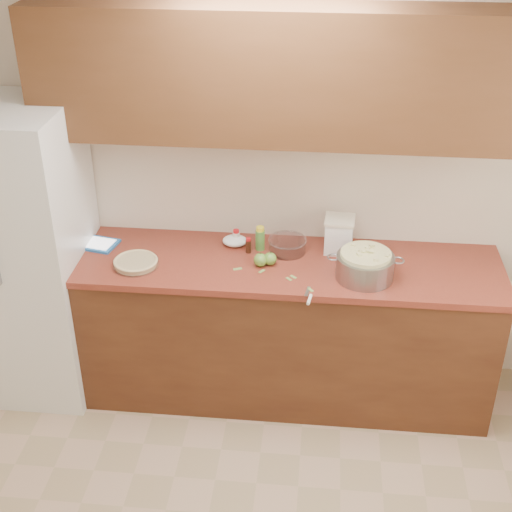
# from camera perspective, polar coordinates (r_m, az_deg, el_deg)

# --- Properties ---
(room_shell) EXTENTS (3.60, 3.60, 3.60)m
(room_shell) POSITION_cam_1_polar(r_m,az_deg,el_deg) (2.64, -1.44, -9.52)
(room_shell) COLOR tan
(room_shell) RESTS_ON ground
(counter_run) EXTENTS (2.64, 0.68, 0.92)m
(counter_run) POSITION_cam_1_polar(r_m,az_deg,el_deg) (4.32, 1.10, -5.69)
(counter_run) COLOR #532C17
(counter_run) RESTS_ON ground
(upper_cabinets) EXTENTS (2.60, 0.34, 0.70)m
(upper_cabinets) POSITION_cam_1_polar(r_m,az_deg,el_deg) (3.80, 1.52, 14.28)
(upper_cabinets) COLOR #543019
(upper_cabinets) RESTS_ON room_shell
(fridge) EXTENTS (0.70, 0.70, 1.80)m
(fridge) POSITION_cam_1_polar(r_m,az_deg,el_deg) (4.39, -17.98, 0.09)
(fridge) COLOR silver
(fridge) RESTS_ON ground
(pie) EXTENTS (0.26, 0.26, 0.04)m
(pie) POSITION_cam_1_polar(r_m,az_deg,el_deg) (4.07, -9.59, -0.52)
(pie) COLOR silver
(pie) RESTS_ON counter_run
(colander) EXTENTS (0.42, 0.32, 0.16)m
(colander) POSITION_cam_1_polar(r_m,az_deg,el_deg) (3.93, 8.71, -0.76)
(colander) COLOR gray
(colander) RESTS_ON counter_run
(flour_canister) EXTENTS (0.18, 0.18, 0.21)m
(flour_canister) POSITION_cam_1_polar(r_m,az_deg,el_deg) (4.16, 6.66, 1.73)
(flour_canister) COLOR white
(flour_canister) RESTS_ON counter_run
(tablet) EXTENTS (0.26, 0.22, 0.02)m
(tablet) POSITION_cam_1_polar(r_m,az_deg,el_deg) (4.33, -12.58, 0.95)
(tablet) COLOR #2770BE
(tablet) RESTS_ON counter_run
(paring_knife) EXTENTS (0.04, 0.18, 0.02)m
(paring_knife) POSITION_cam_1_polar(r_m,az_deg,el_deg) (3.74, 4.28, -3.39)
(paring_knife) COLOR gray
(paring_knife) RESTS_ON counter_run
(lemon_bottle) EXTENTS (0.05, 0.05, 0.15)m
(lemon_bottle) POSITION_cam_1_polar(r_m,az_deg,el_deg) (4.16, 0.33, 1.40)
(lemon_bottle) COLOR #4C8C38
(lemon_bottle) RESTS_ON counter_run
(cinnamon_shaker) EXTENTS (0.04, 0.04, 0.10)m
(cinnamon_shaker) POSITION_cam_1_polar(r_m,az_deg,el_deg) (4.21, -1.60, 1.47)
(cinnamon_shaker) COLOR beige
(cinnamon_shaker) RESTS_ON counter_run
(vanilla_bottle) EXTENTS (0.03, 0.03, 0.09)m
(vanilla_bottle) POSITION_cam_1_polar(r_m,az_deg,el_deg) (4.14, -0.61, 0.85)
(vanilla_bottle) COLOR black
(vanilla_bottle) RESTS_ON counter_run
(mixing_bowl) EXTENTS (0.23, 0.23, 0.08)m
(mixing_bowl) POSITION_cam_1_polar(r_m,az_deg,el_deg) (4.15, 2.52, 0.91)
(mixing_bowl) COLOR silver
(mixing_bowl) RESTS_ON counter_run
(paper_towel) EXTENTS (0.15, 0.12, 0.06)m
(paper_towel) POSITION_cam_1_polar(r_m,az_deg,el_deg) (4.22, -1.70, 1.22)
(paper_towel) COLOR white
(paper_towel) RESTS_ON counter_run
(apple_left) EXTENTS (0.08, 0.08, 0.09)m
(apple_left) POSITION_cam_1_polar(r_m,az_deg,el_deg) (4.00, 0.36, -0.31)
(apple_left) COLOR #5E8D31
(apple_left) RESTS_ON counter_run
(apple_center) EXTENTS (0.07, 0.07, 0.09)m
(apple_center) POSITION_cam_1_polar(r_m,az_deg,el_deg) (4.02, 1.13, -0.22)
(apple_center) COLOR #5E8D31
(apple_center) RESTS_ON counter_run
(peel_a) EXTENTS (0.04, 0.04, 0.00)m
(peel_a) POSITION_cam_1_polar(r_m,az_deg,el_deg) (3.82, 4.37, -2.70)
(peel_a) COLOR #80A650
(peel_a) RESTS_ON counter_run
(peel_b) EXTENTS (0.04, 0.04, 0.00)m
(peel_b) POSITION_cam_1_polar(r_m,az_deg,el_deg) (3.97, 0.46, -1.23)
(peel_b) COLOR #80A650
(peel_b) RESTS_ON counter_run
(peel_c) EXTENTS (0.05, 0.04, 0.00)m
(peel_c) POSITION_cam_1_polar(r_m,az_deg,el_deg) (3.99, -1.48, -1.04)
(peel_c) COLOR #80A650
(peel_c) RESTS_ON counter_run
(peel_d) EXTENTS (0.04, 0.04, 0.00)m
(peel_d) POSITION_cam_1_polar(r_m,az_deg,el_deg) (3.91, 2.65, -1.85)
(peel_d) COLOR #80A650
(peel_d) RESTS_ON counter_run
(peel_e) EXTENTS (0.04, 0.04, 0.00)m
(peel_e) POSITION_cam_1_polar(r_m,az_deg,el_deg) (3.93, 3.01, -1.68)
(peel_e) COLOR #80A650
(peel_e) RESTS_ON counter_run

